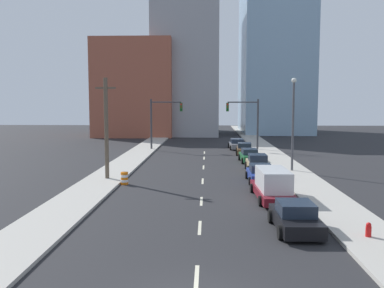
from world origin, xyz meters
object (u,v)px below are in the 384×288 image
(traffic_signal_left, at_px, (160,117))
(box_truck_maroon, at_px, (273,185))
(sedan_tan, at_px, (258,164))
(sedan_green, at_px, (249,156))
(street_lamp, at_px, (293,118))
(sedan_brown, at_px, (244,149))
(sedan_blue, at_px, (261,174))
(fire_hydrant, at_px, (368,231))
(sedan_gray, at_px, (237,144))
(sedan_black, at_px, (295,218))
(traffic_barrel, at_px, (124,178))
(traffic_signal_right, at_px, (249,117))
(utility_pole_left_mid, at_px, (106,128))

(traffic_signal_left, height_order, box_truck_maroon, traffic_signal_left)
(sedan_tan, distance_m, sedan_green, 5.94)
(street_lamp, height_order, sedan_brown, street_lamp)
(street_lamp, height_order, sedan_blue, street_lamp)
(fire_hydrant, xyz_separation_m, sedan_gray, (-3.43, 37.51, 0.22))
(street_lamp, distance_m, sedan_tan, 5.15)
(street_lamp, distance_m, sedan_black, 18.27)
(sedan_tan, bearing_deg, traffic_signal_left, 123.32)
(sedan_black, height_order, sedan_tan, sedan_tan)
(traffic_barrel, distance_m, sedan_gray, 26.85)
(sedan_blue, relative_size, sedan_green, 0.97)
(traffic_barrel, xyz_separation_m, sedan_brown, (10.75, 19.06, 0.16))
(fire_hydrant, relative_size, box_truck_maroon, 0.13)
(traffic_barrel, bearing_deg, sedan_blue, 8.20)
(traffic_signal_right, bearing_deg, street_lamp, -82.45)
(sedan_black, distance_m, sedan_blue, 12.85)
(traffic_barrel, bearing_deg, sedan_brown, 60.57)
(traffic_barrel, relative_size, sedan_gray, 0.21)
(sedan_blue, xyz_separation_m, sedan_gray, (-0.29, 23.30, -0.00))
(traffic_signal_left, relative_size, sedan_green, 1.49)
(sedan_green, bearing_deg, utility_pole_left_mid, -141.43)
(fire_hydrant, distance_m, sedan_gray, 37.67)
(traffic_barrel, xyz_separation_m, fire_hydrant, (13.68, -12.69, -0.06))
(traffic_signal_left, distance_m, utility_pole_left_mid, 21.51)
(traffic_signal_right, relative_size, sedan_brown, 1.51)
(traffic_signal_right, bearing_deg, sedan_black, -91.67)
(sedan_black, height_order, sedan_gray, sedan_black)
(traffic_barrel, height_order, sedan_green, sedan_green)
(street_lamp, xyz_separation_m, fire_hydrant, (-0.21, -18.84, -4.44))
(fire_hydrant, height_order, sedan_brown, sedan_brown)
(sedan_blue, relative_size, sedan_brown, 0.98)
(sedan_black, distance_m, sedan_gray, 36.16)
(traffic_barrel, bearing_deg, sedan_green, 49.54)
(traffic_signal_right, xyz_separation_m, sedan_green, (-0.93, -10.54, -3.62))
(sedan_tan, bearing_deg, utility_pole_left_mid, -158.28)
(traffic_signal_left, distance_m, fire_hydrant, 38.45)
(traffic_signal_right, height_order, street_lamp, street_lamp)
(box_truck_maroon, height_order, sedan_brown, box_truck_maroon)
(street_lamp, bearing_deg, box_truck_maroon, -107.27)
(fire_hydrant, bearing_deg, sedan_brown, 95.27)
(box_truck_maroon, relative_size, sedan_gray, 1.38)
(fire_hydrant, bearing_deg, street_lamp, 89.36)
(sedan_brown, bearing_deg, traffic_barrel, -116.45)
(box_truck_maroon, xyz_separation_m, sedan_tan, (0.33, 11.23, -0.24))
(traffic_signal_left, bearing_deg, box_truck_maroon, -69.45)
(street_lamp, distance_m, sedan_brown, 13.94)
(sedan_tan, relative_size, sedan_green, 0.97)
(sedan_gray, bearing_deg, sedan_blue, -91.69)
(fire_hydrant, xyz_separation_m, box_truck_maroon, (-3.13, 8.08, 0.53))
(sedan_green, bearing_deg, street_lamp, -66.28)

